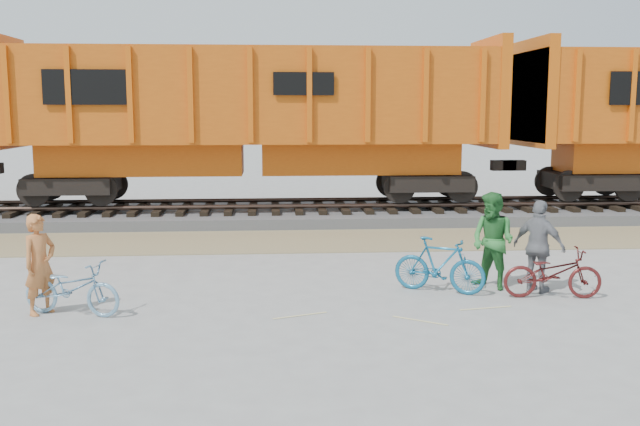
# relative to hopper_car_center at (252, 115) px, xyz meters

# --- Properties ---
(ground) EXTENTS (120.00, 120.00, 0.00)m
(ground) POSITION_rel_hopper_car_center_xyz_m (1.94, -9.00, -3.01)
(ground) COLOR #9E9E99
(ground) RESTS_ON ground
(gravel_strip) EXTENTS (120.00, 3.00, 0.02)m
(gravel_strip) POSITION_rel_hopper_car_center_xyz_m (1.94, -3.50, -3.00)
(gravel_strip) COLOR #998A5F
(gravel_strip) RESTS_ON ground
(ballast_bed) EXTENTS (120.00, 4.00, 0.30)m
(ballast_bed) POSITION_rel_hopper_car_center_xyz_m (1.94, 0.00, -2.86)
(ballast_bed) COLOR slate
(ballast_bed) RESTS_ON ground
(track) EXTENTS (120.00, 2.60, 0.24)m
(track) POSITION_rel_hopper_car_center_xyz_m (1.94, 0.00, -2.53)
(track) COLOR black
(track) RESTS_ON ballast_bed
(hopper_car_center) EXTENTS (14.00, 3.13, 4.65)m
(hopper_car_center) POSITION_rel_hopper_car_center_xyz_m (0.00, 0.00, 0.00)
(hopper_car_center) COLOR black
(hopper_car_center) RESTS_ON track
(bicycle_blue) EXTENTS (1.72, 1.03, 0.85)m
(bicycle_blue) POSITION_rel_hopper_car_center_xyz_m (-2.59, -9.49, -2.58)
(bicycle_blue) COLOR #70A0C2
(bicycle_blue) RESTS_ON ground
(bicycle_teal) EXTENTS (1.64, 1.16, 0.97)m
(bicycle_teal) POSITION_rel_hopper_car_center_xyz_m (3.43, -8.53, -2.52)
(bicycle_teal) COLOR #156088
(bicycle_teal) RESTS_ON ground
(bicycle_maroon) EXTENTS (1.69, 0.76, 0.86)m
(bicycle_maroon) POSITION_rel_hopper_car_center_xyz_m (5.26, -9.03, -2.58)
(bicycle_maroon) COLOR #531818
(bicycle_maroon) RESTS_ON ground
(person_solo) EXTENTS (0.63, 0.69, 1.58)m
(person_solo) POSITION_rel_hopper_car_center_xyz_m (-3.09, -9.39, -2.22)
(person_solo) COLOR #BC6B35
(person_solo) RESTS_ON ground
(person_man) EXTENTS (1.03, 1.06, 1.73)m
(person_man) POSITION_rel_hopper_car_center_xyz_m (4.43, -8.33, -2.14)
(person_man) COLOR #2C7332
(person_man) RESTS_ON ground
(person_woman) EXTENTS (0.93, 0.97, 1.63)m
(person_woman) POSITION_rel_hopper_car_center_xyz_m (5.16, -8.63, -2.19)
(person_woman) COLOR slate
(person_woman) RESTS_ON ground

